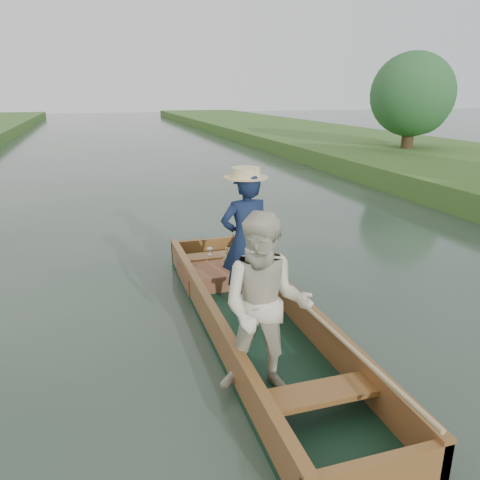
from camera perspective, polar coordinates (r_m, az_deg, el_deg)
name	(u,v)px	position (r m, az deg, el deg)	size (l,w,h in m)	color
ground	(255,334)	(5.49, 1.90, -11.34)	(120.00, 120.00, 0.00)	#283D30
trees_far	(164,101)	(11.72, -9.23, 16.35)	(22.64, 16.10, 4.39)	#47331E
punt	(252,293)	(5.04, 1.46, -6.51)	(1.37, 5.01, 1.80)	black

